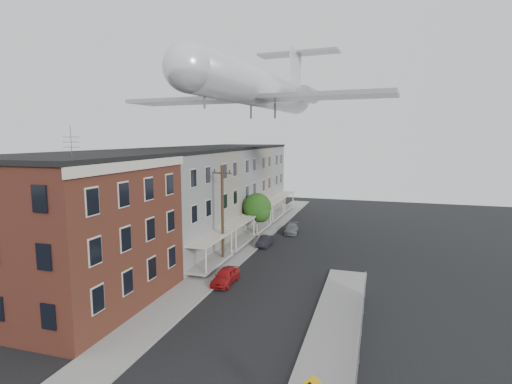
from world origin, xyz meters
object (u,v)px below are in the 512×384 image
(car_near, at_px, (225,276))
(street_tree, at_px, (258,208))
(car_mid, at_px, (265,241))
(car_far, at_px, (292,229))
(utility_pole, at_px, (223,213))
(airplane, at_px, (261,89))

(car_near, bearing_deg, street_tree, 95.88)
(car_mid, distance_m, car_far, 6.49)
(car_near, xyz_separation_m, car_far, (1.51, 17.81, -0.08))
(utility_pole, bearing_deg, car_far, 75.23)
(car_mid, bearing_deg, car_far, 78.10)
(car_mid, height_order, airplane, airplane)
(utility_pole, bearing_deg, car_near, -66.06)
(utility_pole, xyz_separation_m, car_near, (2.00, -4.50, -4.06))
(utility_pole, xyz_separation_m, car_mid, (2.00, 7.00, -4.14))
(car_mid, distance_m, airplane, 15.79)
(car_near, bearing_deg, car_mid, 89.27)
(street_tree, height_order, car_mid, street_tree)
(airplane, bearing_deg, utility_pole, -101.17)
(car_near, xyz_separation_m, airplane, (-0.55, 11.86, 15.69))
(car_near, height_order, car_far, car_near)
(utility_pole, relative_size, airplane, 0.29)
(utility_pole, distance_m, airplane, 13.84)
(street_tree, distance_m, car_mid, 4.46)
(car_near, height_order, airplane, airplane)
(street_tree, bearing_deg, car_near, -83.39)
(street_tree, distance_m, car_far, 5.48)
(utility_pole, bearing_deg, airplane, 78.83)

